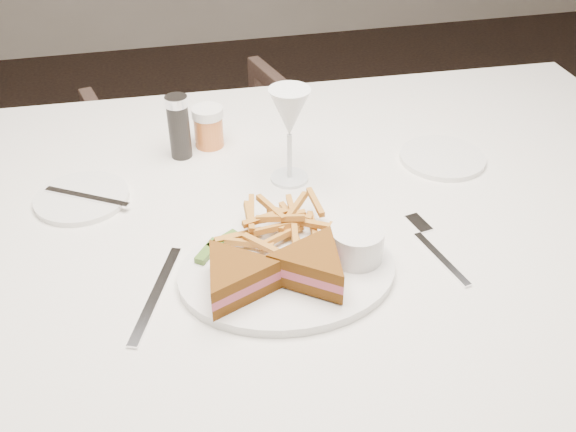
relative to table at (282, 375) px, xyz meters
The scene contains 4 objects.
ground 0.53m from the table, 60.97° to the left, with size 5.00×5.00×0.00m, color black.
table is the anchor object (origin of this frame).
chair_far 0.87m from the table, 91.85° to the left, with size 0.61×0.57×0.62m, color #4A362E.
table_setting 0.41m from the table, 112.80° to the right, with size 0.82×0.62×0.18m.
Camera 1 is at (-0.37, -1.16, 1.37)m, focal length 40.00 mm.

